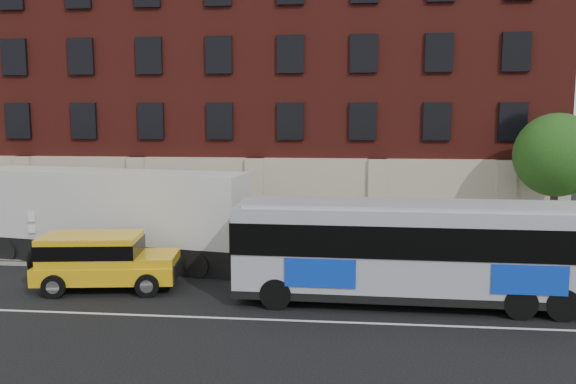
# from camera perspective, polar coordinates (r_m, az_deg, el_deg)

# --- Properties ---
(ground) EXTENTS (120.00, 120.00, 0.00)m
(ground) POSITION_cam_1_polar(r_m,az_deg,el_deg) (18.44, -9.07, -12.45)
(ground) COLOR black
(ground) RESTS_ON ground
(sidewalk) EXTENTS (60.00, 6.00, 0.15)m
(sidewalk) POSITION_cam_1_polar(r_m,az_deg,el_deg) (26.86, -4.13, -5.82)
(sidewalk) COLOR gray
(sidewalk) RESTS_ON ground
(kerb) EXTENTS (60.00, 0.25, 0.15)m
(kerb) POSITION_cam_1_polar(r_m,az_deg,el_deg) (24.00, -5.37, -7.47)
(kerb) COLOR gray
(kerb) RESTS_ON ground
(lane_line) EXTENTS (60.00, 0.12, 0.01)m
(lane_line) POSITION_cam_1_polar(r_m,az_deg,el_deg) (18.89, -8.67, -11.93)
(lane_line) COLOR silver
(lane_line) RESTS_ON ground
(building) EXTENTS (30.00, 12.10, 15.00)m
(building) POSITION_cam_1_polar(r_m,az_deg,el_deg) (33.98, -1.92, 9.75)
(building) COLOR #5C1C15
(building) RESTS_ON sidewalk
(sign_pole) EXTENTS (0.30, 0.20, 2.50)m
(sign_pole) POSITION_cam_1_polar(r_m,az_deg,el_deg) (26.78, -23.52, -3.47)
(sign_pole) COLOR slate
(sign_pole) RESTS_ON ground
(street_tree) EXTENTS (3.60, 3.60, 6.20)m
(street_tree) POSITION_cam_1_polar(r_m,az_deg,el_deg) (27.77, 24.72, 2.99)
(street_tree) COLOR #34281A
(street_tree) RESTS_ON sidewalk
(city_bus) EXTENTS (12.49, 2.92, 3.41)m
(city_bus) POSITION_cam_1_polar(r_m,az_deg,el_deg) (19.97, 12.95, -5.37)
(city_bus) COLOR #AAABB5
(city_bus) RESTS_ON ground
(yellow_suv) EXTENTS (5.37, 2.83, 2.00)m
(yellow_suv) POSITION_cam_1_polar(r_m,az_deg,el_deg) (22.28, -17.73, -6.13)
(yellow_suv) COLOR yellow
(yellow_suv) RESTS_ON ground
(shipping_container) EXTENTS (12.05, 4.42, 3.94)m
(shipping_container) POSITION_cam_1_polar(r_m,az_deg,el_deg) (25.89, -16.76, -2.40)
(shipping_container) COLOR black
(shipping_container) RESTS_ON ground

